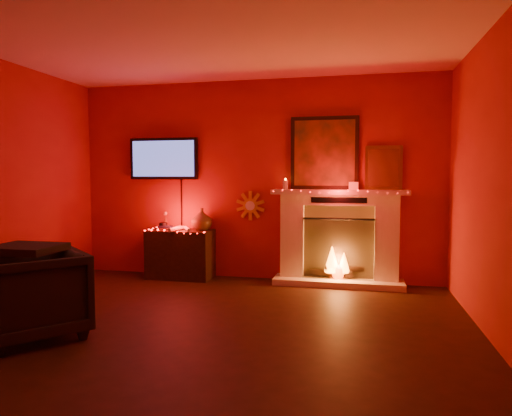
{
  "coord_description": "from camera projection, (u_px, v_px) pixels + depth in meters",
  "views": [
    {
      "loc": [
        1.38,
        -3.58,
        1.4
      ],
      "look_at": [
        0.2,
        1.7,
        1.03
      ],
      "focal_mm": 32.0,
      "sensor_mm": 36.0,
      "label": 1
    }
  ],
  "objects": [
    {
      "name": "armchair",
      "position": [
        32.0,
        294.0,
        3.95
      ],
      "size": [
        1.16,
        1.16,
        0.76
      ],
      "primitive_type": "imported",
      "rotation": [
        0.0,
        0.0,
        -0.72
      ],
      "color": "black",
      "rests_on": "floor"
    },
    {
      "name": "fireplace",
      "position": [
        338.0,
        229.0,
        5.91
      ],
      "size": [
        1.72,
        0.4,
        2.18
      ],
      "color": "silver",
      "rests_on": "floor"
    },
    {
      "name": "tv",
      "position": [
        164.0,
        159.0,
        6.44
      ],
      "size": [
        1.0,
        0.07,
        1.24
      ],
      "color": "black",
      "rests_on": "room"
    },
    {
      "name": "sunburst_clock",
      "position": [
        250.0,
        206.0,
        6.24
      ],
      "size": [
        0.4,
        0.03,
        0.4
      ],
      "color": "gold",
      "rests_on": "room"
    },
    {
      "name": "room",
      "position": [
        188.0,
        183.0,
        3.79
      ],
      "size": [
        5.0,
        5.0,
        5.0
      ],
      "color": "black",
      "rests_on": "ground"
    },
    {
      "name": "console_table",
      "position": [
        182.0,
        250.0,
        6.27
      ],
      "size": [
        0.88,
        0.51,
        0.97
      ],
      "color": "black",
      "rests_on": "floor"
    }
  ]
}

